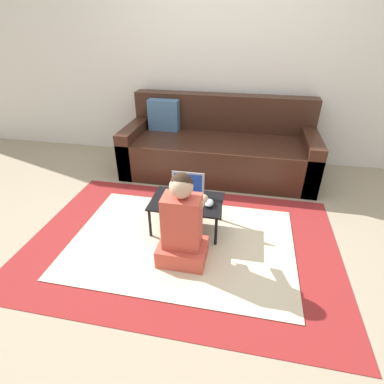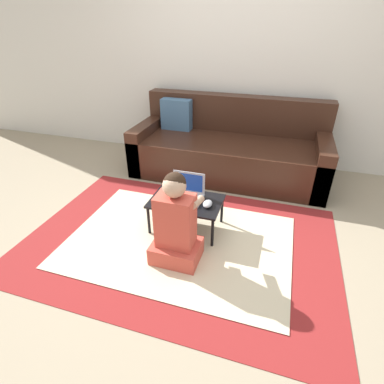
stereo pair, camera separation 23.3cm
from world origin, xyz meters
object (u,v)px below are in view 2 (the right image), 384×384
laptop (186,194)px  person_seated (176,225)px  couch (229,149)px  computer_mouse (208,204)px  laptop_desk (186,203)px

laptop → person_seated: 0.43m
couch → person_seated: (-0.06, -1.60, 0.03)m
couch → computer_mouse: 1.25m
laptop → laptop_desk: bearing=-73.8°
laptop → computer_mouse: size_ratio=2.51×
couch → laptop: size_ratio=7.69×
couch → laptop_desk: size_ratio=3.59×
laptop_desk → laptop: 0.08m
laptop_desk → computer_mouse: (0.19, -0.03, 0.05)m
couch → person_seated: 1.61m
laptop → person_seated: size_ratio=0.38×
laptop_desk → laptop: size_ratio=2.15×
couch → laptop_desk: couch is taller
person_seated → computer_mouse: bearing=68.4°
laptop_desk → person_seated: bearing=-82.4°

